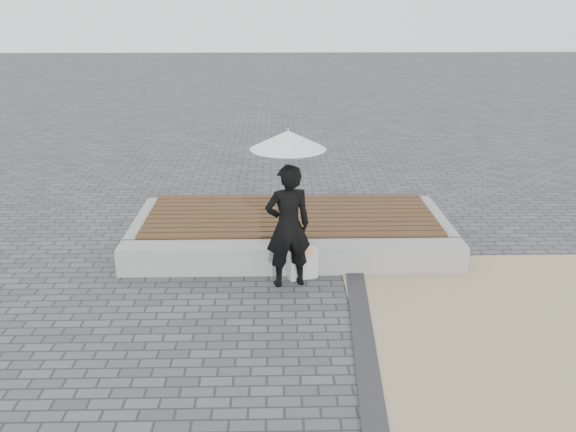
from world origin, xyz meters
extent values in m
plane|color=#505055|center=(0.00, 0.00, 0.00)|extent=(80.00, 80.00, 0.00)
cube|color=#2D2E30|center=(0.75, -0.50, 0.02)|extent=(0.61, 5.20, 0.04)
cube|color=gray|center=(0.00, 1.60, 0.20)|extent=(5.00, 0.45, 0.40)
cube|color=gray|center=(0.00, 2.80, 0.20)|extent=(5.00, 2.00, 0.40)
imported|color=black|center=(-0.08, 1.12, 0.86)|extent=(0.70, 0.55, 1.71)
cylinder|color=#A3A3A7|center=(-0.08, 1.12, 1.42)|extent=(0.02, 0.02, 0.98)
cone|color=silver|center=(-0.08, 1.12, 2.03)|extent=(0.98, 0.98, 0.24)
sphere|color=#A3A3A7|center=(-0.08, 1.12, 2.17)|extent=(0.03, 0.03, 0.03)
cube|color=black|center=(-0.05, 1.66, 0.52)|extent=(0.36, 0.19, 0.25)
cube|color=silver|center=(0.13, 1.33, 0.21)|extent=(0.44, 0.29, 0.42)
cube|color=#FB2E44|center=(0.13, 1.28, 0.43)|extent=(0.33, 0.29, 0.01)
camera|label=1|loc=(-0.24, -6.43, 3.71)|focal=37.73mm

